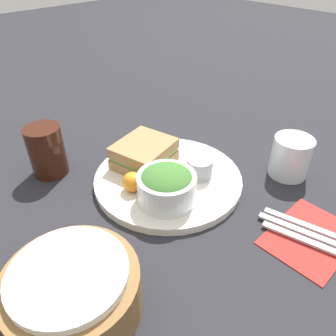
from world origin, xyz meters
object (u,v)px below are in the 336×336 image
(sandwich, at_px, (144,154))
(salad_bowl, at_px, (167,185))
(spoon, at_px, (308,242))
(drink_glass, at_px, (47,151))
(plate, at_px, (168,179))
(fork, at_px, (313,228))
(knife, at_px, (311,235))
(water_glass, at_px, (291,157))
(dressing_cup, at_px, (200,167))
(bread_basket, at_px, (73,291))

(sandwich, height_order, salad_bowl, salad_bowl)
(spoon, bearing_deg, drink_glass, -170.51)
(plate, xyz_separation_m, fork, (-0.28, -0.09, -0.00))
(knife, relative_size, water_glass, 2.10)
(plate, relative_size, drink_glass, 2.79)
(spoon, bearing_deg, dressing_cup, 167.05)
(sandwich, bearing_deg, dressing_cup, -153.94)
(fork, bearing_deg, salad_bowl, -162.19)
(drink_glass, distance_m, spoon, 0.53)
(sandwich, bearing_deg, salad_bowl, 158.55)
(knife, xyz_separation_m, water_glass, (0.12, -0.14, 0.04))
(drink_glass, height_order, fork, drink_glass)
(plate, relative_size, knife, 1.66)
(bread_basket, bearing_deg, fork, -113.04)
(bread_basket, relative_size, water_glass, 2.09)
(knife, distance_m, spoon, 0.02)
(plate, bearing_deg, bread_basket, 112.18)
(drink_glass, relative_size, fork, 0.62)
(sandwich, bearing_deg, plate, -174.69)
(drink_glass, bearing_deg, water_glass, -134.60)
(plate, relative_size, salad_bowl, 2.77)
(salad_bowl, xyz_separation_m, water_glass, (-0.11, -0.26, -0.01))
(knife, bearing_deg, spoon, -90.00)
(dressing_cup, bearing_deg, drink_glass, 39.99)
(salad_bowl, xyz_separation_m, bread_basket, (-0.07, 0.23, -0.01))
(salad_bowl, height_order, fork, salad_bowl)
(salad_bowl, distance_m, drink_glass, 0.27)
(plate, bearing_deg, spoon, -169.77)
(drink_glass, height_order, bread_basket, drink_glass)
(salad_bowl, xyz_separation_m, knife, (-0.23, -0.12, -0.04))
(salad_bowl, height_order, water_glass, water_glass)
(dressing_cup, bearing_deg, salad_bowl, 94.09)
(salad_bowl, bearing_deg, bread_basket, 105.80)
(salad_bowl, distance_m, bread_basket, 0.24)
(sandwich, distance_m, knife, 0.36)
(dressing_cup, bearing_deg, bread_basket, 102.40)
(fork, height_order, water_glass, water_glass)
(bread_basket, xyz_separation_m, water_glass, (-0.04, -0.49, 0.00))
(spoon, bearing_deg, knife, 90.00)
(sandwich, height_order, drink_glass, drink_glass)
(bread_basket, distance_m, knife, 0.39)
(sandwich, relative_size, fork, 0.79)
(spoon, xyz_separation_m, water_glass, (0.13, -0.15, 0.04))
(plate, bearing_deg, sandwich, 5.31)
(bread_basket, relative_size, knife, 0.99)
(bread_basket, xyz_separation_m, knife, (-0.16, -0.36, -0.03))
(salad_bowl, height_order, spoon, salad_bowl)
(spoon, bearing_deg, bread_basket, -130.11)
(dressing_cup, distance_m, spoon, 0.24)
(dressing_cup, xyz_separation_m, drink_glass, (0.25, 0.21, 0.02))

